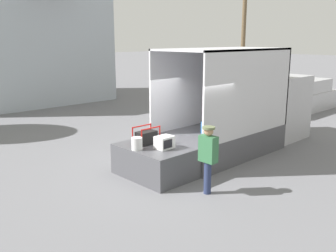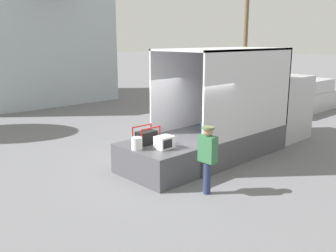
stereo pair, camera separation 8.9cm
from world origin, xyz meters
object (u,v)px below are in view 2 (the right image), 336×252
at_px(worker_person, 208,153).
at_px(box_truck, 251,117).
at_px(utility_pole, 246,23).
at_px(portable_generator, 147,137).
at_px(pickup_truck_silver, 301,98).
at_px(microwave, 164,142).
at_px(orange_bucket, 137,144).

bearing_deg(worker_person, box_truck, 22.30).
bearing_deg(utility_pole, portable_generator, -153.75).
bearing_deg(portable_generator, pickup_truck_silver, 7.87).
bearing_deg(box_truck, pickup_truck_silver, 14.87).
distance_m(portable_generator, pickup_truck_silver, 12.04).
relative_size(box_truck, portable_generator, 9.16).
distance_m(microwave, pickup_truck_silver, 12.09).
relative_size(microwave, worker_person, 0.28).
distance_m(box_truck, pickup_truck_silver, 7.69).
xyz_separation_m(worker_person, utility_pole, (14.31, 9.23, 3.64)).
height_order(orange_bucket, utility_pole, utility_pole).
height_order(microwave, worker_person, worker_person).
bearing_deg(box_truck, microwave, -175.75).
xyz_separation_m(orange_bucket, utility_pole, (14.97, 7.36, 3.66)).
distance_m(worker_person, pickup_truck_silver, 12.41).
bearing_deg(worker_person, pickup_truck_silver, 17.71).
bearing_deg(microwave, box_truck, 4.25).
relative_size(orange_bucket, utility_pole, 0.04).
height_order(pickup_truck_silver, utility_pole, utility_pole).
xyz_separation_m(microwave, worker_person, (0.06, -1.47, 0.02)).
xyz_separation_m(portable_generator, pickup_truck_silver, (11.92, 1.65, -0.37)).
relative_size(microwave, pickup_truck_silver, 0.09).
bearing_deg(box_truck, orange_bucket, 179.11).
relative_size(portable_generator, pickup_truck_silver, 0.13).
relative_size(box_truck, worker_person, 3.78).
xyz_separation_m(microwave, portable_generator, (-0.05, 0.65, 0.02)).
bearing_deg(microwave, orange_bucket, 146.09).
relative_size(orange_bucket, worker_person, 0.20).
bearing_deg(pickup_truck_silver, orange_bucket, -171.37).
bearing_deg(worker_person, portable_generator, 92.90).
xyz_separation_m(microwave, orange_bucket, (-0.61, 0.41, -0.00)).
height_order(microwave, orange_bucket, microwave).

